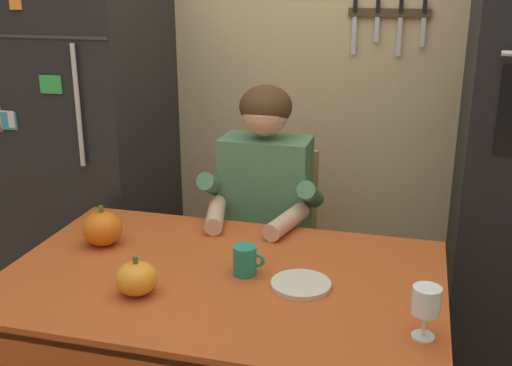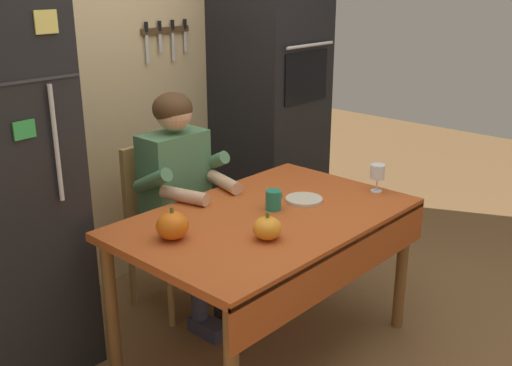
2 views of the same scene
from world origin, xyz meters
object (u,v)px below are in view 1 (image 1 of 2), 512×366
object	(u,v)px
refrigerator	(87,141)
wine_glass	(426,303)
serving_tray	(301,285)
pumpkin_medium	(137,278)
pumpkin_large	(103,228)
dining_table	(220,301)
coffee_mug	(245,260)
chair_behind_person	(272,244)
seated_person	(262,212)

from	to	relation	value
refrigerator	wine_glass	bearing A→B (deg)	-34.21
serving_tray	pumpkin_medium	bearing A→B (deg)	-160.36
refrigerator	pumpkin_large	xyz separation A→B (m)	(0.47, -0.74, -0.10)
refrigerator	wine_glass	distance (m)	1.91
refrigerator	wine_glass	size ratio (longest dim) A/B	12.24
pumpkin_large	serving_tray	xyz separation A→B (m)	(0.74, -0.14, -0.05)
dining_table	pumpkin_large	distance (m)	0.52
coffee_mug	pumpkin_large	xyz separation A→B (m)	(-0.55, 0.10, 0.01)
dining_table	coffee_mug	world-z (taller)	coffee_mug
pumpkin_large	serving_tray	distance (m)	0.75
chair_behind_person	seated_person	distance (m)	0.29
chair_behind_person	coffee_mug	size ratio (longest dim) A/B	8.98
chair_behind_person	pumpkin_large	distance (m)	0.85
coffee_mug	wine_glass	world-z (taller)	wine_glass
pumpkin_large	pumpkin_medium	distance (m)	0.41
refrigerator	chair_behind_person	bearing A→B (deg)	-5.53
pumpkin_large	serving_tray	bearing A→B (deg)	-10.35
refrigerator	coffee_mug	world-z (taller)	refrigerator
refrigerator	coffee_mug	distance (m)	1.33
coffee_mug	serving_tray	world-z (taller)	coffee_mug
dining_table	serving_tray	distance (m)	0.28
dining_table	coffee_mug	size ratio (longest dim) A/B	13.51
dining_table	pumpkin_large	world-z (taller)	pumpkin_large
seated_person	refrigerator	bearing A→B (deg)	163.36
coffee_mug	pumpkin_large	distance (m)	0.56
wine_glass	chair_behind_person	bearing A→B (deg)	123.23
refrigerator	serving_tray	world-z (taller)	refrigerator
refrigerator	pumpkin_medium	size ratio (longest dim) A/B	14.28
coffee_mug	refrigerator	bearing A→B (deg)	140.64
wine_glass	serving_tray	xyz separation A→B (m)	(-0.37, 0.19, -0.10)
dining_table	pumpkin_medium	distance (m)	0.29
pumpkin_medium	coffee_mug	bearing A→B (deg)	36.45
dining_table	pumpkin_medium	size ratio (longest dim) A/B	11.11
wine_glass	serving_tray	bearing A→B (deg)	152.06
dining_table	coffee_mug	xyz separation A→B (m)	(0.07, 0.04, 0.13)
dining_table	coffee_mug	bearing A→B (deg)	31.14
coffee_mug	serving_tray	bearing A→B (deg)	-11.81
dining_table	wine_glass	size ratio (longest dim) A/B	9.52
refrigerator	seated_person	world-z (taller)	refrigerator
wine_glass	pumpkin_medium	xyz separation A→B (m)	(-0.83, 0.03, -0.05)
chair_behind_person	coffee_mug	xyz separation A→B (m)	(0.09, -0.75, 0.28)
seated_person	serving_tray	size ratio (longest dim) A/B	6.68
seated_person	pumpkin_large	bearing A→B (deg)	-134.94
chair_behind_person	pumpkin_large	world-z (taller)	chair_behind_person
seated_person	wine_glass	xyz separation A→B (m)	(0.64, -0.79, 0.11)
chair_behind_person	wine_glass	xyz separation A→B (m)	(0.64, -0.98, 0.33)
refrigerator	coffee_mug	bearing A→B (deg)	-39.36
dining_table	pumpkin_large	size ratio (longest dim) A/B	9.63
refrigerator	dining_table	bearing A→B (deg)	-42.91
refrigerator	serving_tray	size ratio (longest dim) A/B	9.66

